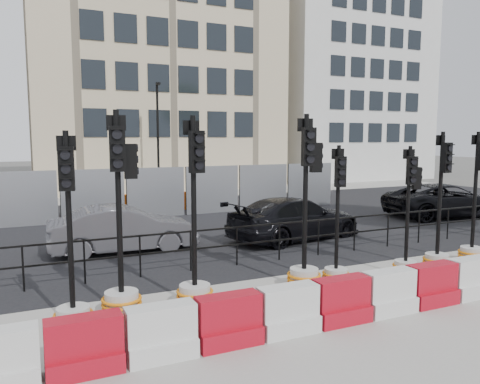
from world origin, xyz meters
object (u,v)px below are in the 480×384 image
traffic_signal_a (72,291)px  traffic_signal_d (305,249)px  car_c (295,219)px  traffic_signal_h (473,236)px

traffic_signal_a → traffic_signal_d: bearing=11.8°
car_c → traffic_signal_d: bearing=140.4°
traffic_signal_d → traffic_signal_h: size_ratio=1.10×
traffic_signal_a → traffic_signal_h: traffic_signal_h is taller
traffic_signal_h → car_c: bearing=120.4°
traffic_signal_h → car_c: 5.01m
traffic_signal_h → traffic_signal_a: bearing=179.5°
traffic_signal_a → car_c: 8.27m
traffic_signal_a → car_c: bearing=41.6°
traffic_signal_h → car_c: (-2.68, 4.24, -0.02)m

